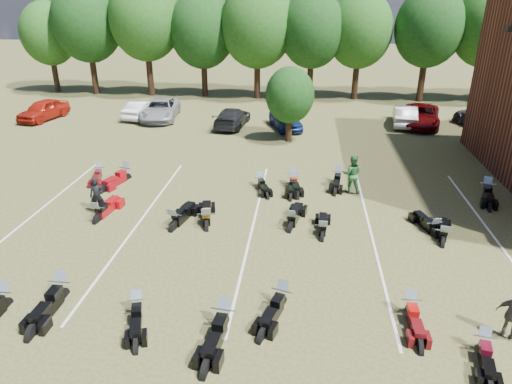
# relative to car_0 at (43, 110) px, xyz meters

# --- Properties ---
(ground) EXTENTS (160.00, 160.00, 0.00)m
(ground) POSITION_rel_car_0_xyz_m (21.38, -19.05, -0.78)
(ground) COLOR brown
(ground) RESTS_ON ground
(car_0) EXTENTS (2.72, 4.83, 1.55)m
(car_0) POSITION_rel_car_0_xyz_m (0.00, 0.00, 0.00)
(car_0) COLOR #9C190E
(car_0) RESTS_ON ground
(car_1) EXTENTS (2.18, 4.41, 1.39)m
(car_1) POSITION_rel_car_0_xyz_m (7.56, 1.33, -0.08)
(car_1) COLOR silver
(car_1) RESTS_ON ground
(car_2) EXTENTS (3.18, 5.75, 1.52)m
(car_2) POSITION_rel_car_0_xyz_m (9.08, 1.13, -0.01)
(car_2) COLOR gray
(car_2) RESTS_ON ground
(car_3) EXTENTS (2.44, 4.92, 1.37)m
(car_3) POSITION_rel_car_0_xyz_m (15.04, -0.39, -0.09)
(car_3) COLOR black
(car_3) RESTS_ON ground
(car_4) EXTENTS (3.00, 4.52, 1.43)m
(car_4) POSITION_rel_car_0_xyz_m (19.01, -0.55, -0.06)
(car_4) COLOR navy
(car_4) RESTS_ON ground
(car_5) EXTENTS (2.20, 4.75, 1.51)m
(car_5) POSITION_rel_car_0_xyz_m (27.87, 1.35, -0.02)
(car_5) COLOR beige
(car_5) RESTS_ON ground
(car_6) EXTENTS (3.72, 5.97, 1.54)m
(car_6) POSITION_rel_car_0_xyz_m (29.06, 1.32, -0.01)
(car_6) COLOR #520406
(car_6) RESTS_ON ground
(car_7) EXTENTS (4.07, 5.95, 1.60)m
(car_7) POSITION_rel_car_0_xyz_m (33.59, 0.97, 0.02)
(car_7) COLOR #3A3A3F
(car_7) RESTS_ON ground
(person_black) EXTENTS (0.71, 0.58, 1.66)m
(person_black) POSITION_rel_car_0_xyz_m (11.22, -15.42, 0.06)
(person_black) COLOR black
(person_black) RESTS_ON ground
(person_green) EXTENTS (1.00, 0.80, 1.96)m
(person_green) POSITION_rel_car_0_xyz_m (22.86, -11.86, 0.21)
(person_green) COLOR #27692F
(person_green) RESTS_ON ground
(motorcycle_0) EXTENTS (0.80, 2.48, 1.38)m
(motorcycle_0) POSITION_rel_car_0_xyz_m (12.73, -21.71, -0.78)
(motorcycle_0) COLOR black
(motorcycle_0) RESTS_ON ground
(motorcycle_1) EXTENTS (0.74, 2.24, 1.24)m
(motorcycle_1) POSITION_rel_car_0_xyz_m (11.14, -22.35, -0.78)
(motorcycle_1) COLOR black
(motorcycle_1) RESTS_ON ground
(motorcycle_2) EXTENTS (1.04, 2.56, 1.39)m
(motorcycle_2) POSITION_rel_car_0_xyz_m (18.26, -22.52, -0.78)
(motorcycle_2) COLOR black
(motorcycle_2) RESTS_ON ground
(motorcycle_3) EXTENTS (1.26, 2.21, 1.17)m
(motorcycle_3) POSITION_rel_car_0_xyz_m (15.49, -22.22, -0.78)
(motorcycle_3) COLOR black
(motorcycle_3) RESTS_ON ground
(motorcycle_4) EXTENTS (1.35, 2.37, 1.26)m
(motorcycle_4) POSITION_rel_car_0_xyz_m (19.92, -21.31, -0.78)
(motorcycle_4) COLOR black
(motorcycle_4) RESTS_ON ground
(motorcycle_5) EXTENTS (1.02, 2.08, 1.11)m
(motorcycle_5) POSITION_rel_car_0_xyz_m (25.63, -22.75, -0.78)
(motorcycle_5) COLOR black
(motorcycle_5) RESTS_ON ground
(motorcycle_6) EXTENTS (0.68, 2.11, 1.18)m
(motorcycle_6) POSITION_rel_car_0_xyz_m (23.92, -21.31, -0.78)
(motorcycle_6) COLOR #4F0B0E
(motorcycle_6) RESTS_ON ground
(motorcycle_7) EXTENTS (1.09, 2.53, 1.37)m
(motorcycle_7) POSITION_rel_car_0_xyz_m (11.55, -16.27, -0.78)
(motorcycle_7) COLOR maroon
(motorcycle_7) RESTS_ON ground
(motorcycle_8) EXTENTS (1.26, 2.59, 1.38)m
(motorcycle_8) POSITION_rel_car_0_xyz_m (16.44, -16.38, -0.78)
(motorcycle_8) COLOR black
(motorcycle_8) RESTS_ON ground
(motorcycle_9) EXTENTS (1.34, 2.63, 1.40)m
(motorcycle_9) POSITION_rel_car_0_xyz_m (15.08, -16.60, -0.78)
(motorcycle_9) COLOR black
(motorcycle_9) RESTS_ON ground
(motorcycle_10) EXTENTS (0.78, 2.22, 1.23)m
(motorcycle_10) POSITION_rel_car_0_xyz_m (21.33, -16.75, -0.78)
(motorcycle_10) COLOR black
(motorcycle_10) RESTS_ON ground
(motorcycle_11) EXTENTS (1.22, 2.56, 1.37)m
(motorcycle_11) POSITION_rel_car_0_xyz_m (20.02, -16.12, -0.78)
(motorcycle_11) COLOR black
(motorcycle_11) RESTS_ON ground
(motorcycle_12) EXTENTS (1.19, 2.35, 1.25)m
(motorcycle_12) POSITION_rel_car_0_xyz_m (26.10, -16.72, -0.78)
(motorcycle_12) COLOR black
(motorcycle_12) RESTS_ON ground
(motorcycle_13) EXTENTS (1.28, 2.24, 1.19)m
(motorcycle_13) POSITION_rel_car_0_xyz_m (25.91, -15.99, -0.78)
(motorcycle_13) COLOR black
(motorcycle_13) RESTS_ON ground
(motorcycle_14) EXTENTS (1.12, 2.18, 1.16)m
(motorcycle_14) POSITION_rel_car_0_xyz_m (9.47, -11.31, -0.78)
(motorcycle_14) COLOR #490A0C
(motorcycle_14) RESTS_ON ground
(motorcycle_15) EXTENTS (1.47, 2.55, 1.36)m
(motorcycle_15) POSITION_rel_car_0_xyz_m (11.01, -11.46, -0.78)
(motorcycle_15) COLOR maroon
(motorcycle_15) RESTS_ON ground
(motorcycle_16) EXTENTS (1.26, 2.10, 1.11)m
(motorcycle_16) POSITION_rel_car_0_xyz_m (18.26, -11.63, -0.78)
(motorcycle_16) COLOR black
(motorcycle_16) RESTS_ON ground
(motorcycle_17) EXTENTS (1.13, 2.36, 1.27)m
(motorcycle_17) POSITION_rel_car_0_xyz_m (19.91, -11.22, -0.78)
(motorcycle_17) COLOR black
(motorcycle_17) RESTS_ON ground
(motorcycle_18) EXTENTS (0.72, 2.08, 1.15)m
(motorcycle_18) POSITION_rel_car_0_xyz_m (19.94, -11.58, -0.78)
(motorcycle_18) COLOR black
(motorcycle_18) RESTS_ON ground
(motorcycle_19) EXTENTS (1.01, 2.32, 1.25)m
(motorcycle_19) POSITION_rel_car_0_xyz_m (22.29, -10.60, -0.78)
(motorcycle_19) COLOR black
(motorcycle_19) RESTS_ON ground
(motorcycle_20) EXTENTS (1.29, 2.50, 1.33)m
(motorcycle_20) POSITION_rel_car_0_xyz_m (29.48, -11.55, -0.78)
(motorcycle_20) COLOR black
(motorcycle_20) RESTS_ON ground
(tree_line) EXTENTS (56.00, 6.00, 9.79)m
(tree_line) POSITION_rel_car_0_xyz_m (20.38, 9.95, 5.54)
(tree_line) COLOR black
(tree_line) RESTS_ON ground
(young_tree_midfield) EXTENTS (3.20, 3.20, 4.70)m
(young_tree_midfield) POSITION_rel_car_0_xyz_m (19.38, -3.55, 2.32)
(young_tree_midfield) COLOR black
(young_tree_midfield) RESTS_ON ground
(parking_lines) EXTENTS (20.10, 14.00, 0.01)m
(parking_lines) POSITION_rel_car_0_xyz_m (18.38, -16.05, -0.77)
(parking_lines) COLOR silver
(parking_lines) RESTS_ON ground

